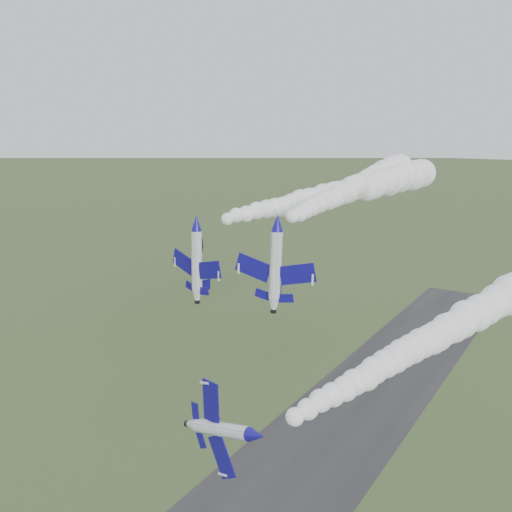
# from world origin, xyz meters

# --- Properties ---
(runway) EXTENTS (24.00, 260.00, 0.04)m
(runway) POSITION_xyz_m (0.00, 30.00, 0.02)
(runway) COLOR #29292C
(runway) RESTS_ON ground
(jet_lead) EXTENTS (5.21, 11.60, 9.29)m
(jet_lead) POSITION_xyz_m (15.14, -1.07, 30.06)
(jet_lead) COLOR white
(smoke_trail_jet_lead) EXTENTS (18.29, 57.09, 5.19)m
(smoke_trail_jet_lead) POSITION_xyz_m (23.44, 29.13, 31.75)
(smoke_trail_jet_lead) COLOR white
(jet_pair_left) EXTENTS (10.76, 12.57, 3.14)m
(jet_pair_left) POSITION_xyz_m (-8.70, 21.40, 43.78)
(jet_pair_left) COLOR white
(smoke_trail_jet_pair_left) EXTENTS (20.69, 60.34, 5.93)m
(smoke_trail_jet_pair_left) POSITION_xyz_m (-1.03, 53.56, 45.44)
(smoke_trail_jet_pair_left) COLOR white
(jet_pair_right) EXTENTS (10.88, 12.89, 3.19)m
(jet_pair_right) POSITION_xyz_m (4.79, 20.36, 45.24)
(jet_pair_right) COLOR white
(smoke_trail_jet_pair_right) EXTENTS (16.02, 71.95, 5.70)m
(smoke_trail_jet_pair_right) POSITION_xyz_m (0.20, 58.92, 46.33)
(smoke_trail_jet_pair_right) COLOR white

